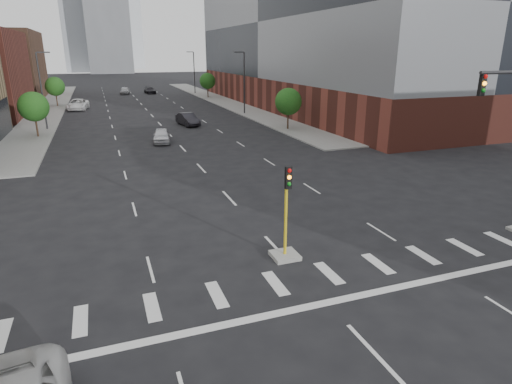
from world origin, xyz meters
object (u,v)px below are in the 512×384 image
car_near_left (162,136)px  car_mid_right (188,119)px  car_far_left (78,104)px  car_distant (125,90)px  median_traffic_signal (286,239)px  car_deep_right (150,90)px

car_near_left → car_mid_right: size_ratio=0.89×
car_far_left → car_distant: bearing=78.1°
car_near_left → car_far_left: bearing=114.7°
car_mid_right → car_distant: bearing=85.7°
median_traffic_signal → car_mid_right: bearing=85.2°
car_far_left → car_distant: 26.94m
car_distant → car_deep_right: bearing=2.5°
median_traffic_signal → car_deep_right: (4.00, 85.08, -0.25)m
car_mid_right → car_far_left: car_far_left is taller
car_near_left → car_far_left: (-9.00, 31.57, 0.13)m
car_near_left → car_far_left: 32.83m
median_traffic_signal → car_deep_right: bearing=87.3°
car_near_left → car_distant: car_distant is taller
car_mid_right → car_distant: car_distant is taller
car_mid_right → car_deep_right: (0.75, 46.58, -0.07)m
car_near_left → car_distant: 56.94m
car_mid_right → car_deep_right: bearing=79.1°
median_traffic_signal → car_deep_right: size_ratio=0.89×
median_traffic_signal → car_deep_right: 85.17m
median_traffic_signal → car_near_left: bearing=93.0°
median_traffic_signal → car_near_left: 28.62m
median_traffic_signal → car_distant: size_ratio=0.92×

